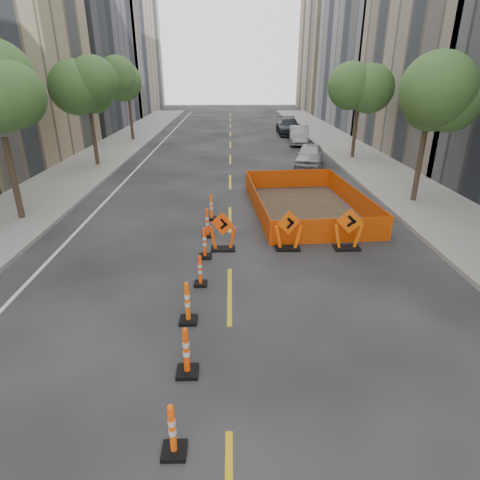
{
  "coord_description": "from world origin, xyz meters",
  "views": [
    {
      "loc": [
        0.08,
        -5.46,
        5.61
      ],
      "look_at": [
        0.31,
        5.19,
        1.1
      ],
      "focal_mm": 30.0,
      "sensor_mm": 36.0,
      "label": 1
    }
  ],
  "objects_px": {
    "channelizer_5": "(200,270)",
    "channelizer_3": "(186,351)",
    "channelizer_2": "(172,430)",
    "parked_car_mid": "(299,135)",
    "chevron_sign_left": "(223,231)",
    "chevron_sign_center": "(288,230)",
    "chevron_sign_right": "(349,229)",
    "channelizer_8": "(211,207)",
    "channelizer_6": "(205,243)",
    "channelizer_7": "(207,223)",
    "channelizer_4": "(187,302)",
    "parked_car_near": "(310,155)",
    "parked_car_far": "(289,126)"
  },
  "relations": [
    {
      "from": "channelizer_5",
      "to": "channelizer_3",
      "type": "bearing_deg",
      "value": -90.24
    },
    {
      "from": "channelizer_2",
      "to": "parked_car_mid",
      "type": "xyz_separation_m",
      "value": [
        6.55,
        29.13,
        0.21
      ]
    },
    {
      "from": "channelizer_5",
      "to": "chevron_sign_left",
      "type": "bearing_deg",
      "value": 76.21
    },
    {
      "from": "channelizer_5",
      "to": "chevron_sign_center",
      "type": "xyz_separation_m",
      "value": [
        2.79,
        2.4,
        0.24
      ]
    },
    {
      "from": "channelizer_2",
      "to": "parked_car_mid",
      "type": "distance_m",
      "value": 29.86
    },
    {
      "from": "chevron_sign_left",
      "to": "chevron_sign_right",
      "type": "xyz_separation_m",
      "value": [
        4.22,
        -0.02,
        0.05
      ]
    },
    {
      "from": "channelizer_2",
      "to": "chevron_sign_right",
      "type": "bearing_deg",
      "value": 58.16
    },
    {
      "from": "channelizer_8",
      "to": "parked_car_mid",
      "type": "height_order",
      "value": "parked_car_mid"
    },
    {
      "from": "channelizer_6",
      "to": "channelizer_5",
      "type": "bearing_deg",
      "value": -90.65
    },
    {
      "from": "channelizer_3",
      "to": "chevron_sign_center",
      "type": "relative_size",
      "value": 0.79
    },
    {
      "from": "channelizer_7",
      "to": "channelizer_4",
      "type": "bearing_deg",
      "value": -91.92
    },
    {
      "from": "channelizer_6",
      "to": "channelizer_3",
      "type": "bearing_deg",
      "value": -90.38
    },
    {
      "from": "channelizer_6",
      "to": "parked_car_near",
      "type": "xyz_separation_m",
      "value": [
        5.85,
        13.5,
        0.17
      ]
    },
    {
      "from": "channelizer_4",
      "to": "chevron_sign_right",
      "type": "height_order",
      "value": "chevron_sign_right"
    },
    {
      "from": "channelizer_2",
      "to": "chevron_sign_right",
      "type": "xyz_separation_m",
      "value": [
        4.86,
        7.82,
        0.23
      ]
    },
    {
      "from": "channelizer_8",
      "to": "parked_car_near",
      "type": "distance_m",
      "value": 11.45
    },
    {
      "from": "channelizer_7",
      "to": "channelizer_8",
      "type": "relative_size",
      "value": 1.02
    },
    {
      "from": "channelizer_5",
      "to": "chevron_sign_right",
      "type": "relative_size",
      "value": 0.63
    },
    {
      "from": "chevron_sign_left",
      "to": "parked_car_mid",
      "type": "bearing_deg",
      "value": 99.22
    },
    {
      "from": "channelizer_3",
      "to": "chevron_sign_right",
      "type": "relative_size",
      "value": 0.75
    },
    {
      "from": "channelizer_4",
      "to": "channelizer_8",
      "type": "xyz_separation_m",
      "value": [
        0.25,
        7.24,
        -0.01
      ]
    },
    {
      "from": "channelizer_7",
      "to": "parked_car_mid",
      "type": "distance_m",
      "value": 21.1
    },
    {
      "from": "parked_car_mid",
      "to": "parked_car_far",
      "type": "bearing_deg",
      "value": 97.95
    },
    {
      "from": "channelizer_8",
      "to": "parked_car_near",
      "type": "xyz_separation_m",
      "value": [
        5.79,
        9.88,
        0.16
      ]
    },
    {
      "from": "chevron_sign_center",
      "to": "chevron_sign_right",
      "type": "bearing_deg",
      "value": -21.07
    },
    {
      "from": "channelizer_2",
      "to": "channelizer_3",
      "type": "xyz_separation_m",
      "value": [
        0.03,
        1.81,
        0.05
      ]
    },
    {
      "from": "channelizer_6",
      "to": "channelizer_2",
      "type": "bearing_deg",
      "value": -90.55
    },
    {
      "from": "channelizer_4",
      "to": "chevron_sign_center",
      "type": "height_order",
      "value": "chevron_sign_center"
    },
    {
      "from": "channelizer_7",
      "to": "chevron_sign_left",
      "type": "relative_size",
      "value": 0.79
    },
    {
      "from": "channelizer_2",
      "to": "parked_car_near",
      "type": "distance_m",
      "value": 21.56
    },
    {
      "from": "channelizer_6",
      "to": "chevron_sign_right",
      "type": "height_order",
      "value": "chevron_sign_right"
    },
    {
      "from": "channelizer_6",
      "to": "channelizer_8",
      "type": "bearing_deg",
      "value": 89.11
    },
    {
      "from": "chevron_sign_left",
      "to": "parked_car_mid",
      "type": "xyz_separation_m",
      "value": [
        5.91,
        21.29,
        0.03
      ]
    },
    {
      "from": "channelizer_3",
      "to": "chevron_sign_right",
      "type": "height_order",
      "value": "chevron_sign_right"
    },
    {
      "from": "channelizer_2",
      "to": "channelizer_6",
      "type": "relative_size",
      "value": 0.96
    },
    {
      "from": "channelizer_3",
      "to": "parked_car_near",
      "type": "relative_size",
      "value": 0.27
    },
    {
      "from": "channelizer_4",
      "to": "parked_car_near",
      "type": "xyz_separation_m",
      "value": [
        6.04,
        17.12,
        0.14
      ]
    },
    {
      "from": "channelizer_2",
      "to": "channelizer_4",
      "type": "relative_size",
      "value": 0.92
    },
    {
      "from": "channelizer_3",
      "to": "channelizer_8",
      "type": "xyz_separation_m",
      "value": [
        0.09,
        9.05,
        -0.02
      ]
    },
    {
      "from": "parked_car_far",
      "to": "channelizer_3",
      "type": "bearing_deg",
      "value": -100.26
    },
    {
      "from": "channelizer_5",
      "to": "chevron_sign_left",
      "type": "distance_m",
      "value": 2.49
    },
    {
      "from": "channelizer_8",
      "to": "chevron_sign_left",
      "type": "height_order",
      "value": "chevron_sign_left"
    },
    {
      "from": "channelizer_2",
      "to": "channelizer_6",
      "type": "height_order",
      "value": "channelizer_6"
    },
    {
      "from": "channelizer_2",
      "to": "channelizer_8",
      "type": "xyz_separation_m",
      "value": [
        0.13,
        10.86,
        0.03
      ]
    },
    {
      "from": "channelizer_4",
      "to": "chevron_sign_center",
      "type": "bearing_deg",
      "value": 54.92
    },
    {
      "from": "channelizer_2",
      "to": "channelizer_4",
      "type": "distance_m",
      "value": 3.62
    },
    {
      "from": "channelizer_4",
      "to": "chevron_sign_center",
      "type": "distance_m",
      "value": 5.15
    },
    {
      "from": "channelizer_4",
      "to": "chevron_sign_left",
      "type": "distance_m",
      "value": 4.29
    },
    {
      "from": "channelizer_7",
      "to": "chevron_sign_right",
      "type": "relative_size",
      "value": 0.74
    },
    {
      "from": "channelizer_5",
      "to": "channelizer_8",
      "type": "height_order",
      "value": "channelizer_8"
    }
  ]
}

